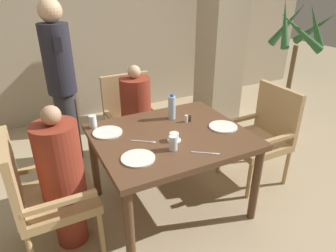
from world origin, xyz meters
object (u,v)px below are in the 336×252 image
object	(u,v)px
plate_dessert_center	(108,132)
plate_main_left	(138,158)
diner_in_left_chair	(63,178)
chair_far_side	(132,117)
diner_in_far_chair	(136,117)
glass_tall_mid	(173,143)
teacup_with_saucer	(174,137)
standing_host	(61,81)
potted_palm	(288,93)
glass_tall_near	(93,122)
chair_left_side	(43,192)
plate_main_right	(223,127)
water_bottle	(172,107)
chair_right_side	(263,132)

from	to	relation	value
plate_dessert_center	plate_main_left	bearing A→B (deg)	-81.03
diner_in_left_chair	chair_far_side	bearing A→B (deg)	46.73
diner_in_far_chair	glass_tall_mid	world-z (taller)	diner_in_far_chair
plate_dessert_center	teacup_with_saucer	size ratio (longest dim) A/B	2.23
standing_host	potted_palm	world-z (taller)	standing_host
diner_in_far_chair	glass_tall_near	bearing A→B (deg)	-144.40
chair_left_side	plate_dessert_center	xyz separation A→B (m)	(0.58, 0.25, 0.23)
plate_main_right	water_bottle	xyz separation A→B (m)	(-0.31, 0.37, 0.11)
diner_in_left_chair	glass_tall_mid	bearing A→B (deg)	-16.50
chair_left_side	plate_main_left	distance (m)	0.74
standing_host	diner_in_left_chair	bearing A→B (deg)	-101.15
chair_right_side	water_bottle	xyz separation A→B (m)	(-0.90, 0.27, 0.34)
plate_main_left	glass_tall_mid	bearing A→B (deg)	0.64
plate_main_right	plate_dessert_center	bearing A→B (deg)	159.43
diner_in_left_chair	plate_main_right	size ratio (longest dim) A/B	4.74
diner_in_far_chair	teacup_with_saucer	distance (m)	0.94
diner_in_far_chair	plate_main_left	world-z (taller)	diner_in_far_chair
chair_left_side	plate_main_right	xyz separation A→B (m)	(1.51, -0.10, 0.23)
diner_in_left_chair	plate_dessert_center	bearing A→B (deg)	30.52
plate_dessert_center	glass_tall_near	distance (m)	0.18
water_bottle	plate_main_left	bearing A→B (deg)	-136.64
plate_main_left	plate_main_right	bearing A→B (deg)	9.46
water_bottle	glass_tall_near	world-z (taller)	water_bottle
diner_in_left_chair	standing_host	distance (m)	1.32
standing_host	plate_main_right	distance (m)	1.76
diner_in_left_chair	plate_main_left	bearing A→B (deg)	-25.16
plate_dessert_center	water_bottle	world-z (taller)	water_bottle
diner_in_left_chair	plate_dessert_center	distance (m)	0.52
potted_palm	plate_main_right	size ratio (longest dim) A/B	7.01
plate_dessert_center	standing_host	bearing A→B (deg)	100.50
chair_right_side	plate_main_right	xyz separation A→B (m)	(-0.59, -0.10, 0.23)
chair_left_side	plate_main_left	size ratio (longest dim) A/B	3.96
chair_far_side	chair_right_side	bearing A→B (deg)	-42.27
diner_in_left_chair	teacup_with_saucer	size ratio (longest dim) A/B	10.57
chair_far_side	diner_in_far_chair	xyz separation A→B (m)	(-0.00, -0.15, 0.07)
diner_in_left_chair	standing_host	world-z (taller)	standing_host
standing_host	plate_dessert_center	bearing A→B (deg)	-79.50
chair_left_side	teacup_with_saucer	world-z (taller)	chair_left_side
chair_left_side	glass_tall_near	distance (m)	0.71
chair_left_side	plate_main_right	world-z (taller)	chair_left_side
plate_dessert_center	glass_tall_mid	world-z (taller)	glass_tall_mid
plate_main_right	plate_dessert_center	world-z (taller)	same
chair_left_side	potted_palm	bearing A→B (deg)	11.80
plate_main_left	glass_tall_near	xyz separation A→B (m)	(-0.16, 0.65, 0.05)
chair_left_side	chair_right_side	size ratio (longest dim) A/B	1.00
glass_tall_near	plate_dessert_center	bearing A→B (deg)	-63.80
diner_in_left_chair	diner_in_far_chair	distance (m)	1.20
standing_host	plate_main_left	size ratio (longest dim) A/B	7.15
plate_main_right	water_bottle	distance (m)	0.49
chair_left_side	plate_dessert_center	size ratio (longest dim) A/B	3.96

